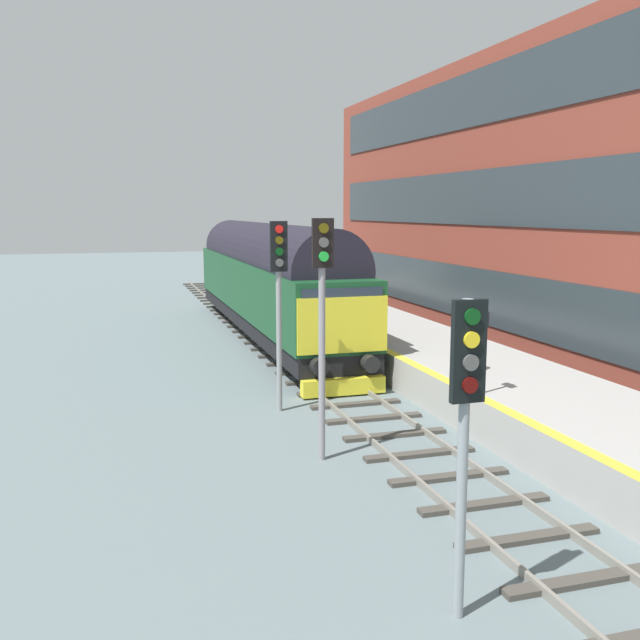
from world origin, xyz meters
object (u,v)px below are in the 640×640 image
signal_post_far (279,289)px  platform_number_sign (483,339)px  signal_post_near (465,414)px  diesel_locomotive (268,277)px  waiting_passenger (464,335)px  signal_post_mid (322,309)px

signal_post_far → platform_number_sign: size_ratio=2.56×
signal_post_near → diesel_locomotive: bearing=84.3°
diesel_locomotive → waiting_passenger: 12.22m
signal_post_far → waiting_passenger: size_ratio=3.01×
waiting_passenger → diesel_locomotive: bearing=23.5°
diesel_locomotive → signal_post_mid: signal_post_mid is taller
signal_post_near → waiting_passenger: 9.80m
platform_number_sign → waiting_passenger: 2.09m
signal_post_near → signal_post_far: bearing=90.0°
signal_post_near → signal_post_far: (-0.00, 9.90, 0.49)m
signal_post_near → signal_post_far: size_ratio=0.84×
signal_post_near → signal_post_mid: size_ratio=0.82×
diesel_locomotive → signal_post_far: (-2.07, -10.66, 0.72)m
signal_post_far → signal_post_near: bearing=-90.0°
signal_post_near → signal_post_far: signal_post_far is taller
signal_post_far → waiting_passenger: 4.93m
diesel_locomotive → signal_post_mid: bearing=-98.1°
signal_post_far → platform_number_sign: bearing=-39.1°
diesel_locomotive → signal_post_mid: (-2.07, -14.48, 0.72)m
signal_post_mid → waiting_passenger: (4.60, 2.54, -1.22)m
platform_number_sign → waiting_passenger: (0.58, 1.99, -0.29)m
signal_post_mid → waiting_passenger: signal_post_mid is taller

